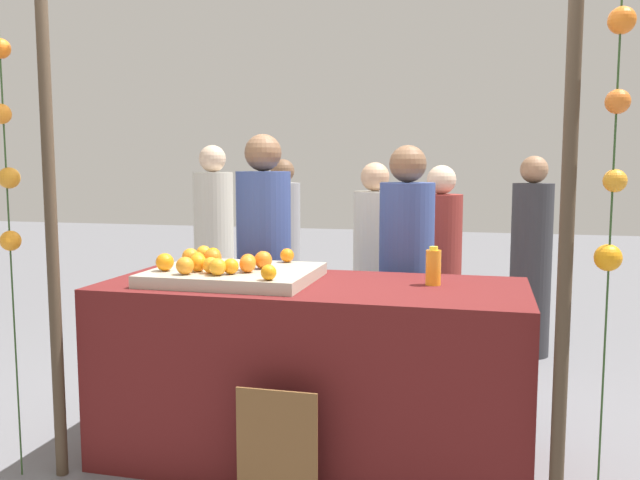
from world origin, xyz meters
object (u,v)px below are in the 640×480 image
Objects in this scene: juice_bottle at (433,267)px; vendor_left at (264,280)px; orange_0 at (185,266)px; vendor_right at (406,291)px; chalkboard_sign at (277,453)px; stall_counter at (313,371)px; orange_1 at (248,262)px.

juice_bottle is 0.11× the size of vendor_left.
juice_bottle is at bearing -29.40° from vendor_left.
orange_0 is at bearing -94.51° from vendor_left.
vendor_right is at bearing 0.41° from vendor_left.
chalkboard_sign is (-0.59, -0.67, -0.72)m from juice_bottle.
stall_counter is 0.86m from vendor_right.
orange_1 is 0.92m from juice_bottle.
vendor_left is (-0.50, 0.71, 0.33)m from stall_counter.
stall_counter is 0.64m from orange_1.
vendor_right reaches higher than juice_bottle.
chalkboard_sign is (0.32, -0.53, -0.73)m from orange_1.
orange_1 is at bearing -173.01° from stall_counter.
vendor_right is (0.71, 0.75, -0.26)m from orange_1.
vendor_left is 0.88m from vendor_right.
orange_1 is 0.05× the size of vendor_right.
chalkboard_sign is 0.35× the size of vendor_right.
orange_1 is 0.43× the size of juice_bottle.
orange_1 is at bearing -77.10° from vendor_left.
orange_1 is 0.15× the size of chalkboard_sign.
vendor_right reaches higher than stall_counter.
juice_bottle is 0.69m from vendor_right.
vendor_right is (0.38, 0.71, 0.29)m from stall_counter.
orange_0 reaches higher than chalkboard_sign.
vendor_right is at bearing 73.10° from chalkboard_sign.
orange_1 is 0.96m from chalkboard_sign.
orange_0 is (-0.57, -0.25, 0.55)m from stall_counter.
orange_0 is at bearing 149.99° from chalkboard_sign.
stall_counter is 3.75× the size of chalkboard_sign.
juice_bottle is 0.34× the size of chalkboard_sign.
chalkboard_sign is at bearing -69.04° from vendor_left.
orange_0 is at bearing -140.13° from orange_1.
juice_bottle is at bearing 48.44° from chalkboard_sign.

